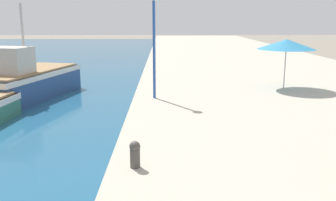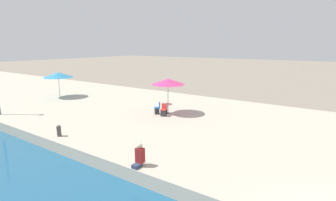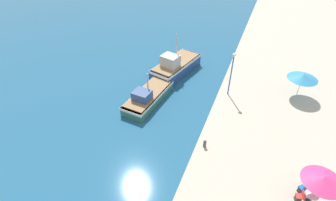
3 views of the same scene
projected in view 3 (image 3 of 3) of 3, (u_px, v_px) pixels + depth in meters
The scene contains 11 objects.
water_basin at pixel (83, 17), 46.74m from camera, with size 56.00×90.00×0.04m.
quay_promenade at pixel (300, 48), 35.93m from camera, with size 16.00×90.00×0.67m.
fishing_boat_near at pixel (148, 96), 26.28m from camera, with size 3.05×6.72×3.29m.
fishing_boat_mid at pixel (176, 66), 30.62m from camera, with size 4.31×7.42×4.85m.
cafe_umbrella_pink at pixel (324, 179), 15.51m from camera, with size 2.50×2.50×2.66m.
cafe_umbrella_white at pixel (303, 76), 25.19m from camera, with size 2.85×2.85×2.46m.
cafe_table at pixel (311, 197), 16.71m from camera, with size 0.80×0.80×0.74m.
cafe_chair_left at pixel (299, 197), 16.90m from camera, with size 0.52×0.50×0.91m.
cafe_chair_right at pixel (302, 189), 17.38m from camera, with size 0.59×0.59×0.91m.
mooring_bollard at pixel (205, 143), 20.69m from camera, with size 0.26×0.26×0.65m.
lamppost at pixel (232, 67), 24.84m from camera, with size 0.36×0.36×4.56m.
Camera 3 is at (3.32, -0.42, 16.16)m, focal length 28.00 mm.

